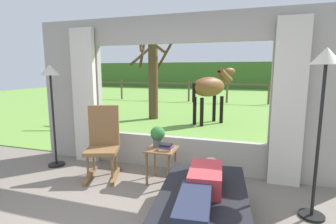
# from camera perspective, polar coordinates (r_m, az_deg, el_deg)

# --- Properties ---
(back_wall_with_window) EXTENTS (5.20, 0.12, 2.55)m
(back_wall_with_window) POSITION_cam_1_polar(r_m,az_deg,el_deg) (4.30, 1.88, 3.55)
(back_wall_with_window) COLOR #9E998E
(back_wall_with_window) RESTS_ON ground_plane
(curtain_panel_left) EXTENTS (0.44, 0.10, 2.40)m
(curtain_panel_left) POSITION_cam_1_polar(r_m,az_deg,el_deg) (4.93, -17.88, 3.25)
(curtain_panel_left) COLOR beige
(curtain_panel_left) RESTS_ON ground_plane
(curtain_panel_right) EXTENTS (0.44, 0.10, 2.40)m
(curtain_panel_right) POSITION_cam_1_polar(r_m,az_deg,el_deg) (4.04, 25.01, 1.62)
(curtain_panel_right) COLOR beige
(curtain_panel_right) RESTS_ON ground_plane
(outdoor_pasture_lawn) EXTENTS (36.00, 21.68, 0.02)m
(outdoor_pasture_lawn) POSITION_cam_1_polar(r_m,az_deg,el_deg) (15.16, 13.31, 2.64)
(outdoor_pasture_lawn) COLOR olive
(outdoor_pasture_lawn) RESTS_ON ground_plane
(distant_hill_ridge) EXTENTS (36.00, 2.00, 2.40)m
(distant_hill_ridge) POSITION_cam_1_polar(r_m,az_deg,el_deg) (24.89, 15.29, 7.77)
(distant_hill_ridge) COLOR #42692C
(distant_hill_ridge) RESTS_ON ground_plane
(recliner_sofa) EXTENTS (1.08, 1.79, 0.42)m
(recliner_sofa) POSITION_cam_1_polar(r_m,az_deg,el_deg) (2.90, 7.58, -20.97)
(recliner_sofa) COLOR black
(recliner_sofa) RESTS_ON ground_plane
(reclining_person) EXTENTS (0.40, 1.44, 0.22)m
(reclining_person) POSITION_cam_1_polar(r_m,az_deg,el_deg) (2.72, 7.52, -15.94)
(reclining_person) COLOR #B23338
(reclining_person) RESTS_ON recliner_sofa
(rocking_chair) EXTENTS (0.66, 0.79, 1.12)m
(rocking_chair) POSITION_cam_1_polar(r_m,az_deg,el_deg) (4.26, -14.08, -6.43)
(rocking_chair) COLOR brown
(rocking_chair) RESTS_ON ground_plane
(side_table) EXTENTS (0.44, 0.44, 0.52)m
(side_table) POSITION_cam_1_polar(r_m,az_deg,el_deg) (3.92, -1.45, -9.34)
(side_table) COLOR brown
(side_table) RESTS_ON ground_plane
(potted_plant) EXTENTS (0.22, 0.22, 0.32)m
(potted_plant) POSITION_cam_1_polar(r_m,az_deg,el_deg) (3.92, -2.28, -5.12)
(potted_plant) COLOR #4C5156
(potted_plant) RESTS_ON side_table
(book_stack) EXTENTS (0.20, 0.14, 0.09)m
(book_stack) POSITION_cam_1_polar(r_m,az_deg,el_deg) (3.80, -0.47, -7.72)
(book_stack) COLOR beige
(book_stack) RESTS_ON side_table
(floor_lamp_left) EXTENTS (0.32, 0.32, 1.77)m
(floor_lamp_left) POSITION_cam_1_polar(r_m,az_deg,el_deg) (4.83, -24.37, 5.47)
(floor_lamp_left) COLOR black
(floor_lamp_left) RESTS_ON ground_plane
(floor_lamp_right) EXTENTS (0.32, 0.32, 1.91)m
(floor_lamp_right) POSITION_cam_1_polar(r_m,az_deg,el_deg) (3.22, 31.13, 5.57)
(floor_lamp_right) COLOR black
(floor_lamp_right) RESTS_ON ground_plane
(horse) EXTENTS (1.37, 1.65, 1.73)m
(horse) POSITION_cam_1_polar(r_m,az_deg,el_deg) (8.11, 9.40, 5.41)
(horse) COLOR brown
(horse) RESTS_ON outdoor_pasture_lawn
(pasture_tree) EXTENTS (1.38, 1.38, 3.11)m
(pasture_tree) POSITION_cam_1_polar(r_m,az_deg,el_deg) (8.83, -3.47, 8.73)
(pasture_tree) COLOR #4C3823
(pasture_tree) RESTS_ON outdoor_pasture_lawn
(pasture_fence_line) EXTENTS (16.10, 0.10, 1.10)m
(pasture_fence_line) POSITION_cam_1_polar(r_m,az_deg,el_deg) (13.57, 12.89, 5.03)
(pasture_fence_line) COLOR brown
(pasture_fence_line) RESTS_ON outdoor_pasture_lawn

